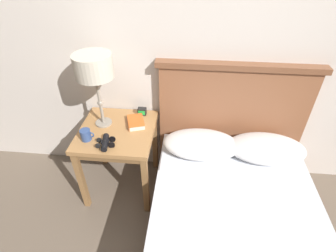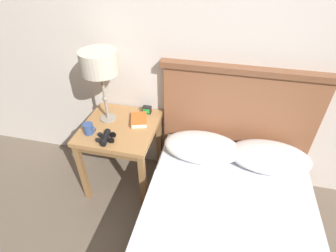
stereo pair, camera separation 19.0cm
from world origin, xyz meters
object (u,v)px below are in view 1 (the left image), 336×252
at_px(coffee_mug, 86,135).
at_px(alarm_clock, 142,111).
at_px(nightstand, 118,138).
at_px(book_on_nightstand, 136,122).
at_px(bed, 235,229).
at_px(binoculars_pair, 105,142).
at_px(table_lamp, 94,68).

relative_size(coffee_mug, alarm_clock, 1.47).
height_order(nightstand, alarm_clock, alarm_clock).
bearing_deg(book_on_nightstand, nightstand, -148.24).
bearing_deg(book_on_nightstand, bed, -38.78).
bearing_deg(binoculars_pair, table_lamp, 109.59).
relative_size(bed, alarm_clock, 26.50).
xyz_separation_m(binoculars_pair, alarm_clock, (0.19, 0.41, 0.01)).
bearing_deg(binoculars_pair, alarm_clock, 64.81).
bearing_deg(alarm_clock, table_lamp, -151.03).
xyz_separation_m(book_on_nightstand, coffee_mug, (-0.32, -0.22, 0.02)).
bearing_deg(alarm_clock, book_on_nightstand, -101.27).
bearing_deg(table_lamp, bed, -30.42).
relative_size(nightstand, table_lamp, 1.10).
distance_m(table_lamp, alarm_clock, 0.55).
xyz_separation_m(bed, table_lamp, (-1.03, 0.60, 0.84)).
bearing_deg(nightstand, coffee_mug, -142.98).
bearing_deg(book_on_nightstand, alarm_clock, 78.73).
relative_size(bed, book_on_nightstand, 8.83).
relative_size(table_lamp, binoculars_pair, 3.49).
bearing_deg(table_lamp, alarm_clock, 28.97).
height_order(bed, table_lamp, table_lamp).
bearing_deg(coffee_mug, book_on_nightstand, 34.90).
distance_m(book_on_nightstand, binoculars_pair, 0.32).
xyz_separation_m(bed, coffee_mug, (-1.09, 0.40, 0.41)).
distance_m(bed, binoculars_pair, 1.07).
bearing_deg(table_lamp, book_on_nightstand, 3.72).
xyz_separation_m(table_lamp, binoculars_pair, (0.09, -0.25, -0.45)).
relative_size(table_lamp, book_on_nightstand, 2.73).
height_order(book_on_nightstand, alarm_clock, alarm_clock).
xyz_separation_m(bed, alarm_clock, (-0.74, 0.76, 0.40)).
xyz_separation_m(nightstand, binoculars_pair, (-0.03, -0.19, 0.11)).
bearing_deg(alarm_clock, nightstand, -126.01).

